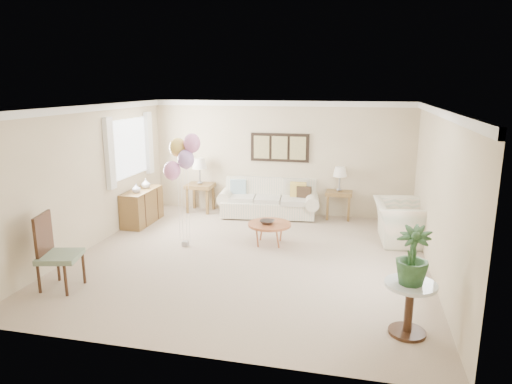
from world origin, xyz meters
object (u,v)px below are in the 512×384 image
at_px(armchair, 403,222).
at_px(accent_chair, 54,250).
at_px(balloon_cluster, 182,156).
at_px(coffee_table, 269,225).
at_px(sofa, 269,202).

distance_m(armchair, accent_chair, 6.13).
height_order(accent_chair, balloon_cluster, balloon_cluster).
height_order(armchair, accent_chair, accent_chair).
bearing_deg(armchair, balloon_cluster, 102.03).
height_order(armchair, balloon_cluster, balloon_cluster).
distance_m(coffee_table, balloon_cluster, 2.07).
bearing_deg(armchair, coffee_table, 102.03).
bearing_deg(accent_chair, balloon_cluster, 60.88).
bearing_deg(armchair, accent_chair, 118.16).
height_order(sofa, balloon_cluster, balloon_cluster).
bearing_deg(sofa, balloon_cluster, -115.83).
bearing_deg(balloon_cluster, coffee_table, 16.42).
distance_m(coffee_table, armchair, 2.56).
height_order(coffee_table, balloon_cluster, balloon_cluster).
xyz_separation_m(armchair, balloon_cluster, (-3.98, -1.17, 1.32)).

